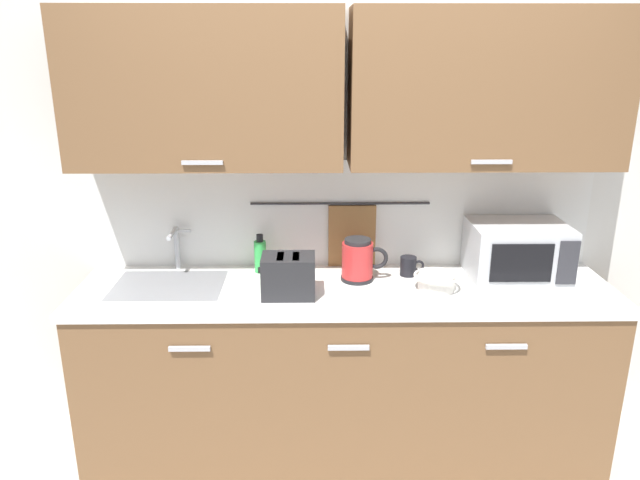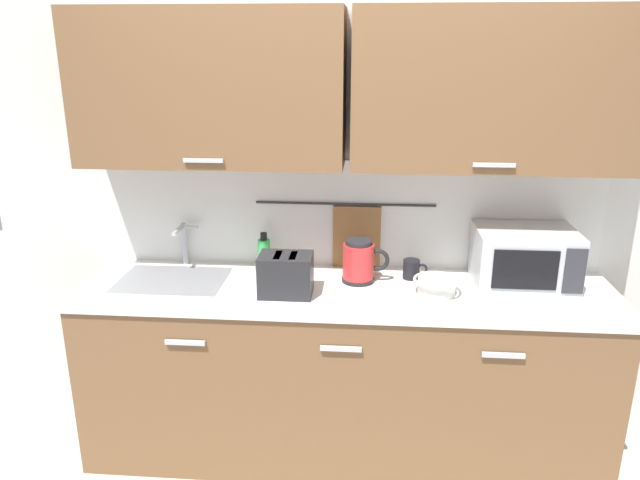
% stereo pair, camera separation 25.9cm
% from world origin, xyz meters
% --- Properties ---
extents(counter_unit, '(2.53, 0.64, 0.90)m').
position_xyz_m(counter_unit, '(-0.01, 0.30, 0.46)').
color(counter_unit, brown).
rests_on(counter_unit, ground).
extents(back_wall_assembly, '(3.70, 0.41, 2.50)m').
position_xyz_m(back_wall_assembly, '(0.00, 0.53, 1.52)').
color(back_wall_assembly, silver).
rests_on(back_wall_assembly, ground).
extents(sink_faucet, '(0.09, 0.17, 0.22)m').
position_xyz_m(sink_faucet, '(-0.84, 0.53, 1.04)').
color(sink_faucet, '#B2B5BA').
rests_on(sink_faucet, counter_unit).
extents(microwave, '(0.46, 0.35, 0.27)m').
position_xyz_m(microwave, '(0.84, 0.41, 1.04)').
color(microwave, silver).
rests_on(microwave, counter_unit).
extents(electric_kettle, '(0.23, 0.16, 0.21)m').
position_xyz_m(electric_kettle, '(0.07, 0.38, 1.00)').
color(electric_kettle, black).
rests_on(electric_kettle, counter_unit).
extents(dish_soap_bottle, '(0.06, 0.06, 0.20)m').
position_xyz_m(dish_soap_bottle, '(-0.42, 0.50, 0.99)').
color(dish_soap_bottle, green).
rests_on(dish_soap_bottle, counter_unit).
extents(mug_near_sink, '(0.12, 0.08, 0.09)m').
position_xyz_m(mug_near_sink, '(-0.24, 0.43, 0.95)').
color(mug_near_sink, red).
rests_on(mug_near_sink, counter_unit).
extents(mixing_bowl, '(0.21, 0.21, 0.08)m').
position_xyz_m(mixing_bowl, '(0.42, 0.25, 0.94)').
color(mixing_bowl, silver).
rests_on(mixing_bowl, counter_unit).
extents(toaster, '(0.26, 0.17, 0.19)m').
position_xyz_m(toaster, '(-0.26, 0.19, 1.00)').
color(toaster, '#232326').
rests_on(toaster, counter_unit).
extents(mug_by_kettle, '(0.12, 0.08, 0.09)m').
position_xyz_m(mug_by_kettle, '(0.32, 0.44, 0.95)').
color(mug_by_kettle, black).
rests_on(mug_by_kettle, counter_unit).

